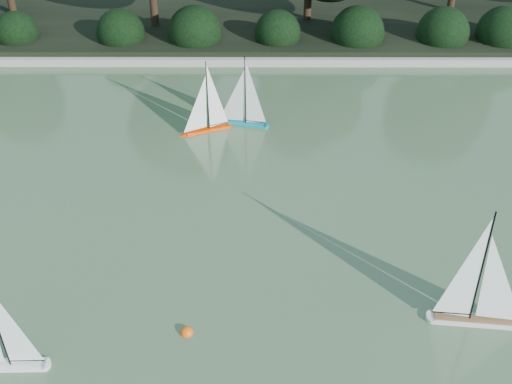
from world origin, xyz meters
TOP-DOWN VIEW (x-y plane):
  - ground at (0.00, 0.00)m, footprint 80.00×80.00m
  - pond_coping at (0.00, 9.00)m, footprint 40.00×0.35m
  - far_bank at (0.00, 13.00)m, footprint 40.00×8.00m
  - shrub_hedge at (0.00, 9.90)m, footprint 29.10×1.10m
  - sailboat_white_b at (2.58, 0.51)m, footprint 1.35×0.35m
  - sailboat_orange at (-1.38, 5.65)m, footprint 1.06×0.59m
  - sailboat_teal at (-0.68, 5.96)m, footprint 1.14×0.43m
  - race_buoy at (-1.22, 0.32)m, footprint 0.17×0.17m

SIDE VIEW (x-z plane):
  - ground at x=0.00m, z-range 0.00..0.00m
  - race_buoy at x=-1.22m, z-range -0.09..0.09m
  - pond_coping at x=0.00m, z-range 0.00..0.18m
  - far_bank at x=0.00m, z-range 0.00..0.30m
  - sailboat_orange at x=-1.38m, z-range -0.52..0.99m
  - sailboat_teal at x=-0.68m, z-range -0.54..1.02m
  - sailboat_white_b at x=2.58m, z-range -0.63..1.20m
  - shrub_hedge at x=0.00m, z-range -0.10..1.00m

